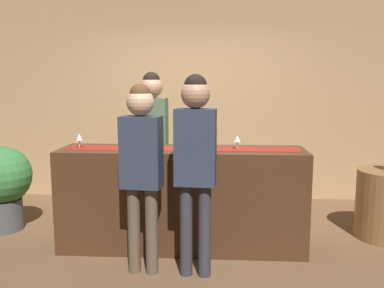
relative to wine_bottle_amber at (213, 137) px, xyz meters
name	(u,v)px	position (x,y,z in m)	size (l,w,h in m)	color
ground_plane	(182,246)	(-0.31, -0.03, -1.13)	(10.00, 10.00, 0.00)	brown
back_wall	(193,97)	(-0.31, 1.87, 0.32)	(6.00, 0.12, 2.90)	tan
bar_counter	(182,199)	(-0.31, -0.03, -0.62)	(2.43, 0.60, 1.01)	#472B19
counter_runner_cloth	(182,149)	(-0.31, -0.03, -0.11)	(2.31, 0.28, 0.01)	maroon
wine_bottle_amber	(213,137)	(0.00, 0.00, 0.00)	(0.07, 0.07, 0.30)	brown
wine_bottle_green	(193,138)	(-0.20, -0.05, 0.00)	(0.07, 0.07, 0.30)	#194723
wine_glass_near_customer	(237,139)	(0.24, -0.04, -0.01)	(0.07, 0.07, 0.14)	silver
wine_glass_mid_counter	(79,138)	(-1.34, -0.03, -0.01)	(0.07, 0.07, 0.14)	silver
bartender	(152,132)	(-0.69, 0.55, -0.01)	(0.35, 0.25, 1.78)	#26262B
customer_sipping	(195,153)	(-0.14, -0.65, -0.05)	(0.35, 0.24, 1.74)	#33333D
customer_browsing	(141,159)	(-0.60, -0.62, -0.11)	(0.36, 0.24, 1.66)	brown
potted_plant_tall	(2,182)	(-2.37, 0.34, -0.57)	(0.66, 0.66, 0.96)	#4C4C51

